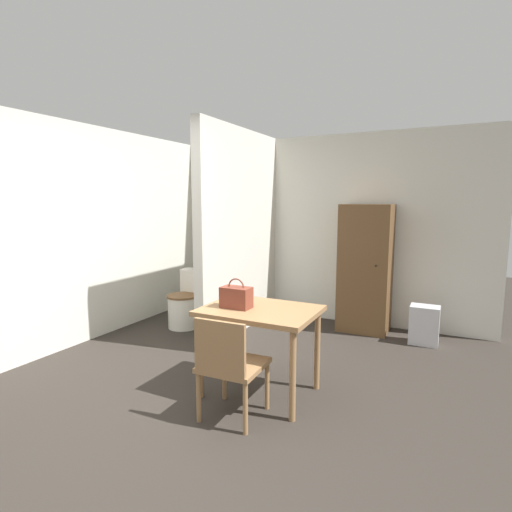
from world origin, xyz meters
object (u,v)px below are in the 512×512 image
(dining_table, at_px, (260,320))
(toilet, at_px, (186,304))
(handbag, at_px, (236,297))
(wooden_cabinet, at_px, (365,268))
(space_heater, at_px, (424,325))
(wooden_chair, at_px, (229,363))

(dining_table, distance_m, toilet, 2.10)
(toilet, relative_size, handbag, 2.88)
(wooden_cabinet, bearing_deg, toilet, -157.20)
(dining_table, xyz_separation_m, toilet, (-1.68, 1.22, -0.35))
(toilet, xyz_separation_m, space_heater, (2.84, 0.69, -0.07))
(wooden_chair, bearing_deg, wooden_cabinet, 78.26)
(wooden_chair, xyz_separation_m, wooden_cabinet, (0.45, 2.59, 0.35))
(wooden_chair, xyz_separation_m, space_heater, (1.18, 2.39, -0.22))
(wooden_cabinet, distance_m, space_heater, 0.95)
(space_heater, bearing_deg, wooden_chair, -116.22)
(handbag, xyz_separation_m, space_heater, (1.35, 1.98, -0.61))
(dining_table, relative_size, handbag, 3.74)
(dining_table, relative_size, toilet, 1.30)
(toilet, bearing_deg, wooden_cabinet, 22.80)
(toilet, relative_size, space_heater, 1.63)
(wooden_chair, relative_size, space_heater, 1.80)
(handbag, bearing_deg, wooden_chair, -67.38)
(dining_table, height_order, toilet, dining_table)
(wooden_chair, distance_m, toilet, 2.39)
(wooden_cabinet, relative_size, space_heater, 3.57)
(wooden_chair, bearing_deg, handbag, 110.71)
(wooden_chair, relative_size, toilet, 1.11)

